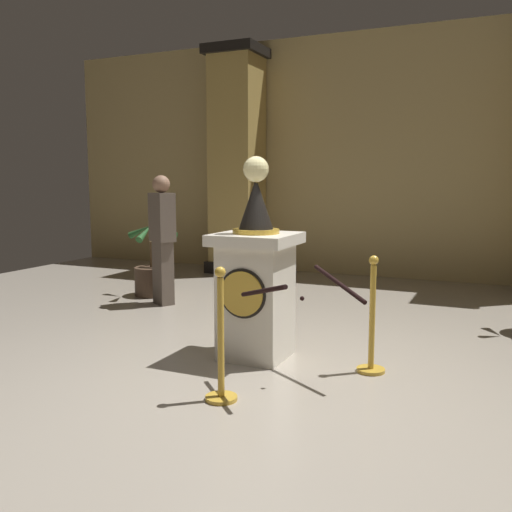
{
  "coord_description": "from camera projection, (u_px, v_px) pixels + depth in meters",
  "views": [
    {
      "loc": [
        1.83,
        -4.18,
        1.61
      ],
      "look_at": [
        -0.2,
        0.37,
        0.94
      ],
      "focal_mm": 39.19,
      "sensor_mm": 36.0,
      "label": 1
    }
  ],
  "objects": [
    {
      "name": "velvet_rope",
      "position": [
        302.0,
        287.0,
        4.32
      ],
      "size": [
        1.0,
        1.0,
        0.22
      ],
      "color": "black"
    },
    {
      "name": "potted_palm_left",
      "position": [
        153.0,
        275.0,
        7.86
      ],
      "size": [
        0.77,
        0.76,
        1.05
      ],
      "color": "#4C3828",
      "rests_on": "ground_plane"
    },
    {
      "name": "bystander_guest",
      "position": [
        162.0,
        237.0,
        7.21
      ],
      "size": [
        0.42,
        0.37,
        1.68
      ],
      "color": "brown",
      "rests_on": "ground_plane"
    },
    {
      "name": "ground_plane",
      "position": [
        260.0,
        372.0,
        4.73
      ],
      "size": [
        12.3,
        12.3,
        0.0
      ],
      "primitive_type": "plane",
      "color": "#9E9384"
    },
    {
      "name": "pedestal_clock",
      "position": [
        256.0,
        280.0,
        5.05
      ],
      "size": [
        0.7,
        0.7,
        1.82
      ],
      "color": "silver",
      "rests_on": "ground_plane"
    },
    {
      "name": "column_left",
      "position": [
        237.0,
        163.0,
        9.76
      ],
      "size": [
        0.93,
        0.93,
        3.87
      ],
      "color": "black",
      "rests_on": "ground_plane"
    },
    {
      "name": "stanchion_far",
      "position": [
        372.0,
        332.0,
        4.69
      ],
      "size": [
        0.24,
        0.24,
        1.0
      ],
      "color": "gold",
      "rests_on": "ground_plane"
    },
    {
      "name": "stanchion_near",
      "position": [
        221.0,
        355.0,
        4.08
      ],
      "size": [
        0.24,
        0.24,
        1.0
      ],
      "color": "gold",
      "rests_on": "ground_plane"
    },
    {
      "name": "back_wall",
      "position": [
        387.0,
        156.0,
        9.19
      ],
      "size": [
        12.3,
        0.16,
        4.03
      ],
      "primitive_type": "cube",
      "color": "tan",
      "rests_on": "ground_plane"
    }
  ]
}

